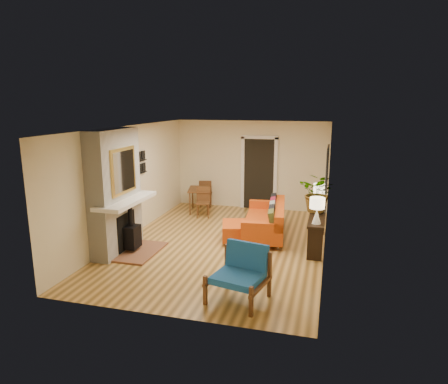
{
  "coord_description": "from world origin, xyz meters",
  "views": [
    {
      "loc": [
        2.3,
        -8.24,
        3.14
      ],
      "look_at": [
        0.0,
        0.2,
        1.15
      ],
      "focal_mm": 32.0,
      "sensor_mm": 36.0,
      "label": 1
    }
  ],
  "objects_px": {
    "dining_table": "(202,193)",
    "sofa": "(268,220)",
    "blue_chair": "(241,270)",
    "lamp_near": "(317,207)",
    "houseplant": "(319,193)",
    "lamp_far": "(320,192)",
    "console_table": "(317,221)",
    "ottoman": "(240,231)"
  },
  "relations": [
    {
      "from": "sofa",
      "to": "houseplant",
      "type": "xyz_separation_m",
      "value": [
        1.14,
        -0.25,
        0.8
      ]
    },
    {
      "from": "lamp_far",
      "to": "houseplant",
      "type": "relative_size",
      "value": 0.61
    },
    {
      "from": "ottoman",
      "to": "lamp_far",
      "type": "xyz_separation_m",
      "value": [
        1.7,
        0.85,
        0.82
      ]
    },
    {
      "from": "console_table",
      "to": "lamp_near",
      "type": "xyz_separation_m",
      "value": [
        0.0,
        -0.67,
        0.49
      ]
    },
    {
      "from": "lamp_near",
      "to": "houseplant",
      "type": "relative_size",
      "value": 0.61
    },
    {
      "from": "blue_chair",
      "to": "console_table",
      "type": "bearing_deg",
      "value": 68.54
    },
    {
      "from": "dining_table",
      "to": "houseplant",
      "type": "height_order",
      "value": "houseplant"
    },
    {
      "from": "lamp_far",
      "to": "ottoman",
      "type": "bearing_deg",
      "value": -153.41
    },
    {
      "from": "blue_chair",
      "to": "lamp_near",
      "type": "relative_size",
      "value": 1.87
    },
    {
      "from": "console_table",
      "to": "blue_chair",
      "type": "bearing_deg",
      "value": -111.46
    },
    {
      "from": "blue_chair",
      "to": "lamp_near",
      "type": "distance_m",
      "value": 2.42
    },
    {
      "from": "console_table",
      "to": "lamp_near",
      "type": "height_order",
      "value": "lamp_near"
    },
    {
      "from": "dining_table",
      "to": "lamp_near",
      "type": "height_order",
      "value": "lamp_near"
    },
    {
      "from": "blue_chair",
      "to": "lamp_near",
      "type": "bearing_deg",
      "value": 62.58
    },
    {
      "from": "blue_chair",
      "to": "dining_table",
      "type": "distance_m",
      "value": 5.34
    },
    {
      "from": "lamp_far",
      "to": "sofa",
      "type": "bearing_deg",
      "value": -165.86
    },
    {
      "from": "dining_table",
      "to": "houseplant",
      "type": "distance_m",
      "value": 3.87
    },
    {
      "from": "blue_chair",
      "to": "dining_table",
      "type": "height_order",
      "value": "blue_chair"
    },
    {
      "from": "lamp_near",
      "to": "ottoman",
      "type": "bearing_deg",
      "value": 161.3
    },
    {
      "from": "console_table",
      "to": "lamp_far",
      "type": "bearing_deg",
      "value": 90.0
    },
    {
      "from": "ottoman",
      "to": "lamp_near",
      "type": "bearing_deg",
      "value": -18.7
    },
    {
      "from": "sofa",
      "to": "dining_table",
      "type": "height_order",
      "value": "sofa"
    },
    {
      "from": "sofa",
      "to": "lamp_near",
      "type": "relative_size",
      "value": 4.09
    },
    {
      "from": "blue_chair",
      "to": "console_table",
      "type": "distance_m",
      "value": 2.95
    },
    {
      "from": "sofa",
      "to": "blue_chair",
      "type": "distance_m",
      "value": 3.22
    },
    {
      "from": "sofa",
      "to": "lamp_far",
      "type": "xyz_separation_m",
      "value": [
        1.15,
        0.29,
        0.7
      ]
    },
    {
      "from": "sofa",
      "to": "lamp_near",
      "type": "bearing_deg",
      "value": -44.59
    },
    {
      "from": "blue_chair",
      "to": "lamp_far",
      "type": "relative_size",
      "value": 1.87
    },
    {
      "from": "ottoman",
      "to": "lamp_near",
      "type": "relative_size",
      "value": 1.86
    },
    {
      "from": "dining_table",
      "to": "sofa",
      "type": "bearing_deg",
      "value": -36.35
    },
    {
      "from": "sofa",
      "to": "blue_chair",
      "type": "bearing_deg",
      "value": -88.68
    },
    {
      "from": "blue_chair",
      "to": "ottoman",
      "type": "bearing_deg",
      "value": 103.18
    },
    {
      "from": "lamp_near",
      "to": "dining_table",
      "type": "bearing_deg",
      "value": 140.57
    },
    {
      "from": "lamp_near",
      "to": "lamp_far",
      "type": "xyz_separation_m",
      "value": [
        0.0,
        1.43,
        0.0
      ]
    },
    {
      "from": "sofa",
      "to": "lamp_far",
      "type": "distance_m",
      "value": 1.38
    },
    {
      "from": "sofa",
      "to": "blue_chair",
      "type": "height_order",
      "value": "blue_chair"
    },
    {
      "from": "dining_table",
      "to": "lamp_far",
      "type": "relative_size",
      "value": 2.93
    },
    {
      "from": "console_table",
      "to": "houseplant",
      "type": "distance_m",
      "value": 0.63
    },
    {
      "from": "sofa",
      "to": "houseplant",
      "type": "distance_m",
      "value": 1.42
    },
    {
      "from": "ottoman",
      "to": "dining_table",
      "type": "bearing_deg",
      "value": 127.08
    },
    {
      "from": "ottoman",
      "to": "blue_chair",
      "type": "xyz_separation_m",
      "value": [
        0.62,
        -2.66,
        0.24
      ]
    },
    {
      "from": "sofa",
      "to": "lamp_far",
      "type": "height_order",
      "value": "lamp_far"
    }
  ]
}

